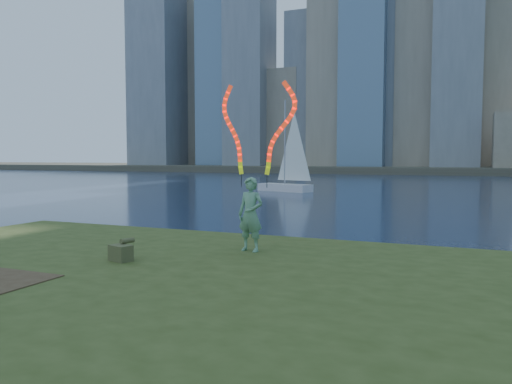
% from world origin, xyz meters
% --- Properties ---
extents(ground, '(320.00, 320.00, 0.00)m').
position_xyz_m(ground, '(0.00, 0.00, 0.00)').
color(ground, '#192640').
rests_on(ground, ground).
extents(grassy_knoll, '(20.00, 18.00, 0.80)m').
position_xyz_m(grassy_knoll, '(0.00, -2.30, 0.34)').
color(grassy_knoll, '#39481A').
rests_on(grassy_knoll, ground).
extents(far_shore, '(320.00, 40.00, 1.20)m').
position_xyz_m(far_shore, '(0.00, 95.00, 0.60)').
color(far_shore, '#4D4839').
rests_on(far_shore, ground).
extents(woman_with_ribbons, '(2.05, 0.48, 4.03)m').
position_xyz_m(woman_with_ribbons, '(1.50, 1.75, 2.21)').
color(woman_with_ribbons, '#20733B').
rests_on(woman_with_ribbons, grassy_knoll).
extents(canvas_bag, '(0.52, 0.59, 0.43)m').
position_xyz_m(canvas_bag, '(-0.51, -0.24, 0.98)').
color(canvas_bag, '#4D542D').
rests_on(canvas_bag, grassy_knoll).
extents(sailboat, '(5.08, 2.95, 7.72)m').
position_xyz_m(sailboat, '(-8.04, 31.39, 1.33)').
color(sailboat, white).
rests_on(sailboat, ground).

